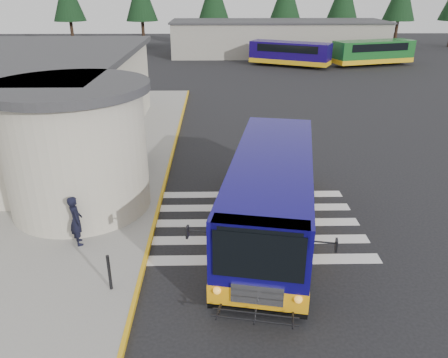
{
  "coord_description": "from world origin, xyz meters",
  "views": [
    {
      "loc": [
        -1.75,
        -14.94,
        8.05
      ],
      "look_at": [
        -1.49,
        -0.5,
        1.66
      ],
      "focal_mm": 35.0,
      "sensor_mm": 36.0,
      "label": 1
    }
  ],
  "objects_px": {
    "transit_bus": "(271,198)",
    "bollard": "(109,272)",
    "pedestrian_a": "(76,220)",
    "pedestrian_b": "(85,189)",
    "far_bus_b": "(373,52)",
    "far_bus_a": "(290,53)"
  },
  "relations": [
    {
      "from": "pedestrian_b",
      "to": "far_bus_b",
      "type": "xyz_separation_m",
      "value": [
        22.17,
        33.95,
        0.44
      ]
    },
    {
      "from": "pedestrian_b",
      "to": "pedestrian_a",
      "type": "bearing_deg",
      "value": -18.78
    },
    {
      "from": "bollard",
      "to": "far_bus_a",
      "type": "height_order",
      "value": "far_bus_a"
    },
    {
      "from": "pedestrian_b",
      "to": "far_bus_a",
      "type": "distance_m",
      "value": 36.02
    },
    {
      "from": "far_bus_a",
      "to": "far_bus_b",
      "type": "bearing_deg",
      "value": -60.9
    },
    {
      "from": "far_bus_a",
      "to": "pedestrian_a",
      "type": "bearing_deg",
      "value": -172.58
    },
    {
      "from": "pedestrian_b",
      "to": "bollard",
      "type": "distance_m",
      "value": 5.15
    },
    {
      "from": "far_bus_b",
      "to": "pedestrian_b",
      "type": "bearing_deg",
      "value": 130.57
    },
    {
      "from": "transit_bus",
      "to": "bollard",
      "type": "height_order",
      "value": "transit_bus"
    },
    {
      "from": "pedestrian_b",
      "to": "far_bus_a",
      "type": "height_order",
      "value": "far_bus_a"
    },
    {
      "from": "pedestrian_a",
      "to": "far_bus_b",
      "type": "relative_size",
      "value": 0.19
    },
    {
      "from": "transit_bus",
      "to": "bollard",
      "type": "distance_m",
      "value": 5.95
    },
    {
      "from": "transit_bus",
      "to": "pedestrian_a",
      "type": "relative_size",
      "value": 6.0
    },
    {
      "from": "pedestrian_a",
      "to": "pedestrian_b",
      "type": "height_order",
      "value": "pedestrian_b"
    },
    {
      "from": "pedestrian_b",
      "to": "far_bus_a",
      "type": "relative_size",
      "value": 0.21
    },
    {
      "from": "pedestrian_a",
      "to": "far_bus_b",
      "type": "xyz_separation_m",
      "value": [
        21.83,
        36.26,
        0.48
      ]
    },
    {
      "from": "pedestrian_a",
      "to": "pedestrian_b",
      "type": "bearing_deg",
      "value": -18.37
    },
    {
      "from": "far_bus_a",
      "to": "far_bus_b",
      "type": "height_order",
      "value": "far_bus_b"
    },
    {
      "from": "transit_bus",
      "to": "far_bus_a",
      "type": "bearing_deg",
      "value": 90.73
    },
    {
      "from": "bollard",
      "to": "far_bus_a",
      "type": "distance_m",
      "value": 39.91
    },
    {
      "from": "far_bus_b",
      "to": "far_bus_a",
      "type": "bearing_deg",
      "value": 75.97
    },
    {
      "from": "bollard",
      "to": "far_bus_a",
      "type": "relative_size",
      "value": 0.13
    }
  ]
}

